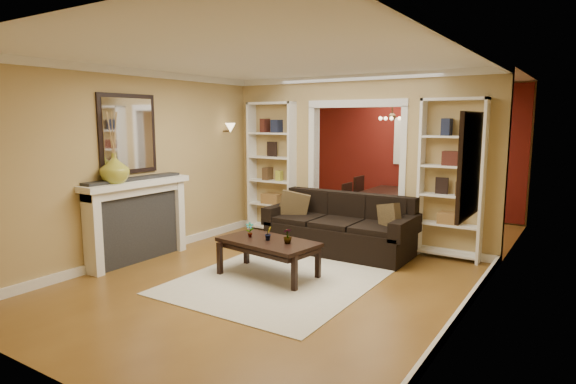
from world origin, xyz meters
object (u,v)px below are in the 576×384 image
Objects in this scene: coffee_table at (268,258)px; bookshelf_right at (451,180)px; fireplace at (139,221)px; bookshelf_left at (272,168)px; dining_table at (389,208)px; sofa at (339,224)px.

coffee_table is 0.55× the size of bookshelf_right.
bookshelf_left is at bearing 77.95° from fireplace.
dining_table reaches higher than coffee_table.
bookshelf_right is 4.47m from fireplace.
sofa is at bearing 88.59° from coffee_table.
dining_table is (1.51, 1.81, -0.84)m from bookshelf_left.
coffee_table is at bearing 12.78° from fireplace.
sofa is 1.28× the size of dining_table.
fireplace is (-0.54, -2.53, -0.57)m from bookshelf_left.
sofa is 0.98× the size of bookshelf_right.
dining_table is at bearing 64.75° from fireplace.
fireplace is (-2.16, -1.95, 0.14)m from sofa.
bookshelf_left reaches higher than sofa.
fireplace is 4.81m from dining_table.
bookshelf_right is at bearing 21.44° from sofa.
bookshelf_right is at bearing 0.00° from bookshelf_left.
coffee_table is (-0.24, -1.51, -0.20)m from sofa.
bookshelf_left is at bearing 160.34° from sofa.
sofa is 2.40m from dining_table.
bookshelf_right is 2.55m from dining_table.
bookshelf_right reaches higher than coffee_table.
dining_table is at bearing 131.36° from bookshelf_right.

